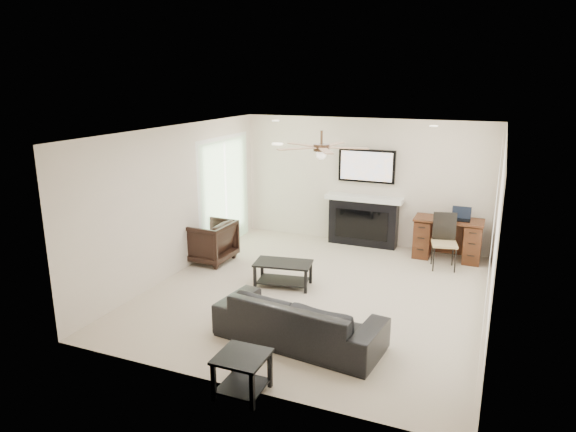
# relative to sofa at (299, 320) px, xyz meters

# --- Properties ---
(room_shell) EXTENTS (5.50, 5.54, 2.52)m
(room_shell) POSITION_rel_sofa_xyz_m (-0.13, 1.65, 1.38)
(room_shell) COLOR beige
(room_shell) RESTS_ON ground
(sofa) EXTENTS (2.20, 1.07, 0.62)m
(sofa) POSITION_rel_sofa_xyz_m (0.00, 0.00, 0.00)
(sofa) COLOR black
(sofa) RESTS_ON ground
(armchair) EXTENTS (0.85, 0.83, 0.75)m
(armchair) POSITION_rel_sofa_xyz_m (-2.60, 2.15, 0.07)
(armchair) COLOR black
(armchair) RESTS_ON ground
(coffee_table) EXTENTS (0.97, 0.64, 0.40)m
(coffee_table) POSITION_rel_sofa_xyz_m (-0.90, 1.60, -0.11)
(coffee_table) COLOR black
(coffee_table) RESTS_ON ground
(end_table_near) EXTENTS (0.52, 0.52, 0.45)m
(end_table_near) POSITION_rel_sofa_xyz_m (-0.15, -1.25, -0.08)
(end_table_near) COLOR black
(end_table_near) RESTS_ON ground
(end_table_left) EXTENTS (0.62, 0.62, 0.45)m
(end_table_left) POSITION_rel_sofa_xyz_m (-3.15, 1.10, -0.08)
(end_table_left) COLOR black
(end_table_left) RESTS_ON ground
(fireplace_unit) EXTENTS (1.52, 0.34, 1.91)m
(fireplace_unit) POSITION_rel_sofa_xyz_m (-0.26, 4.15, 0.65)
(fireplace_unit) COLOR black
(fireplace_unit) RESTS_ON ground
(desk) EXTENTS (1.22, 0.56, 0.76)m
(desk) POSITION_rel_sofa_xyz_m (1.38, 3.95, 0.07)
(desk) COLOR #3C230F
(desk) RESTS_ON ground
(desk_chair) EXTENTS (0.50, 0.52, 0.97)m
(desk_chair) POSITION_rel_sofa_xyz_m (1.38, 3.40, 0.18)
(desk_chair) COLOR black
(desk_chair) RESTS_ON ground
(laptop) EXTENTS (0.33, 0.24, 0.23)m
(laptop) POSITION_rel_sofa_xyz_m (1.58, 3.93, 0.57)
(laptop) COLOR black
(laptop) RESTS_ON desk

